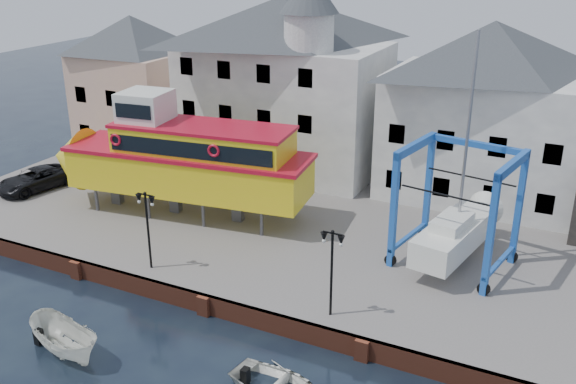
% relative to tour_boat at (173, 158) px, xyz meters
% --- Properties ---
extents(ground, '(140.00, 140.00, 0.00)m').
position_rel_tour_boat_xyz_m(ground, '(7.10, -7.79, -4.51)').
color(ground, black).
rests_on(ground, ground).
extents(hardstanding, '(44.00, 22.00, 1.00)m').
position_rel_tour_boat_xyz_m(hardstanding, '(7.10, 3.21, -4.01)').
color(hardstanding, slate).
rests_on(hardstanding, ground).
extents(quay_wall, '(44.00, 0.47, 1.00)m').
position_rel_tour_boat_xyz_m(quay_wall, '(7.10, -7.68, -4.01)').
color(quay_wall, brown).
rests_on(quay_wall, ground).
extents(building_pink, '(8.00, 7.00, 10.30)m').
position_rel_tour_boat_xyz_m(building_pink, '(-10.90, 10.21, 1.64)').
color(building_pink, '#DAB190').
rests_on(building_pink, hardstanding).
extents(building_white_main, '(14.00, 8.30, 14.00)m').
position_rel_tour_boat_xyz_m(building_white_main, '(2.23, 10.61, 2.84)').
color(building_white_main, '#BABABA').
rests_on(building_white_main, hardstanding).
extents(building_white_right, '(12.00, 8.00, 11.20)m').
position_rel_tour_boat_xyz_m(building_white_right, '(16.10, 11.21, 2.09)').
color(building_white_right, '#BABABA').
rests_on(building_white_right, hardstanding).
extents(lamp_post_left, '(1.12, 0.32, 4.20)m').
position_rel_tour_boat_xyz_m(lamp_post_left, '(3.10, -6.59, -0.33)').
color(lamp_post_left, black).
rests_on(lamp_post_left, hardstanding).
extents(lamp_post_right, '(1.12, 0.32, 4.20)m').
position_rel_tour_boat_xyz_m(lamp_post_right, '(13.10, -6.59, -0.33)').
color(lamp_post_right, black).
rests_on(lamp_post_right, hardstanding).
extents(tour_boat, '(17.45, 6.17, 7.44)m').
position_rel_tour_boat_xyz_m(tour_boat, '(0.00, 0.00, 0.00)').
color(tour_boat, '#59595E').
rests_on(tour_boat, hardstanding).
extents(travel_lift, '(6.22, 8.12, 11.92)m').
position_rel_tour_boat_xyz_m(travel_lift, '(16.99, 1.38, -1.51)').
color(travel_lift, blue).
rests_on(travel_lift, hardstanding).
extents(van, '(3.45, 5.57, 1.44)m').
position_rel_tour_boat_xyz_m(van, '(-10.70, -1.07, -2.79)').
color(van, black).
rests_on(van, hardstanding).
extents(motorboat_a, '(4.70, 2.77, 1.71)m').
position_rel_tour_boat_xyz_m(motorboat_a, '(3.46, -13.10, -4.51)').
color(motorboat_a, white).
rests_on(motorboat_a, ground).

